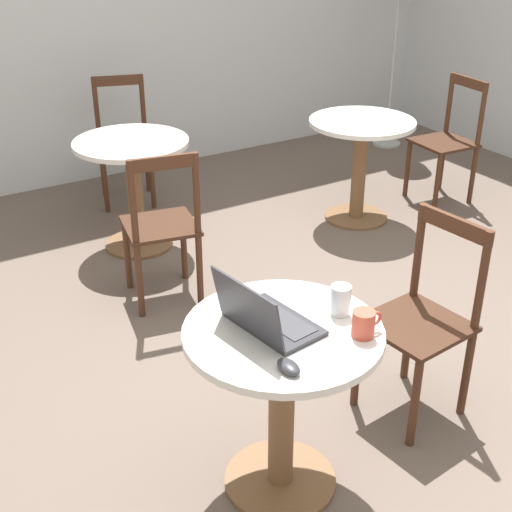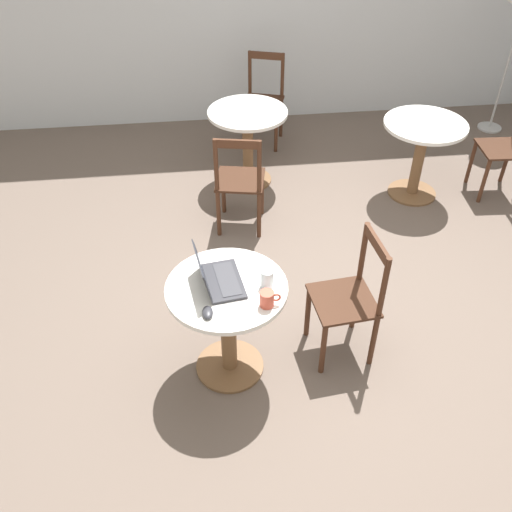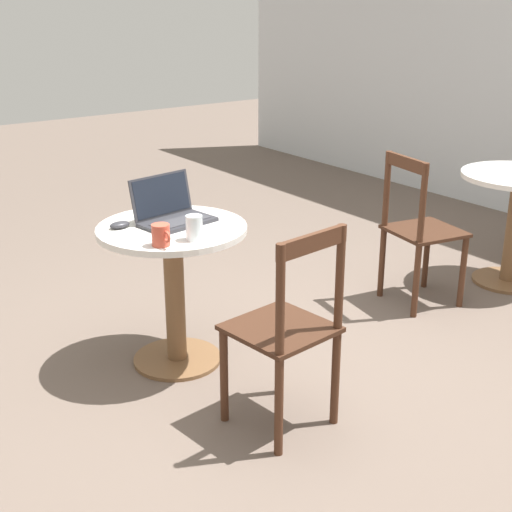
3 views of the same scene
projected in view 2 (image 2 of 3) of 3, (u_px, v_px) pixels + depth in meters
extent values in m
plane|color=#66564C|center=(309.00, 318.00, 4.07)|extent=(16.00, 16.00, 0.00)
cylinder|color=brown|center=(230.00, 366.00, 3.73)|extent=(0.44, 0.44, 0.02)
cylinder|color=brown|center=(228.00, 330.00, 3.51)|extent=(0.10, 0.10, 0.66)
cylinder|color=silver|center=(226.00, 289.00, 3.29)|extent=(0.71, 0.71, 0.03)
cylinder|color=brown|center=(412.00, 192.00, 5.30)|extent=(0.44, 0.44, 0.02)
cylinder|color=brown|center=(418.00, 160.00, 5.08)|extent=(0.10, 0.10, 0.66)
cylinder|color=silver|center=(426.00, 125.00, 4.85)|extent=(0.71, 0.71, 0.03)
cylinder|color=brown|center=(248.00, 179.00, 5.47)|extent=(0.44, 0.44, 0.02)
cylinder|color=brown|center=(248.00, 148.00, 5.25)|extent=(0.10, 0.10, 0.66)
cylinder|color=silver|center=(248.00, 113.00, 5.03)|extent=(0.71, 0.71, 0.03)
cylinder|color=#472819|center=(323.00, 349.00, 3.57)|extent=(0.04, 0.04, 0.43)
cylinder|color=#472819|center=(308.00, 312.00, 3.82)|extent=(0.04, 0.04, 0.43)
cylinder|color=#472819|center=(373.00, 340.00, 3.62)|extent=(0.04, 0.04, 0.43)
cylinder|color=#472819|center=(355.00, 304.00, 3.87)|extent=(0.04, 0.04, 0.43)
cube|color=#3C2215|center=(343.00, 301.00, 3.57)|extent=(0.42, 0.42, 0.02)
cylinder|color=#472819|center=(384.00, 287.00, 3.33)|extent=(0.04, 0.04, 0.44)
cylinder|color=#472819|center=(363.00, 252.00, 3.58)|extent=(0.04, 0.04, 0.44)
cube|color=#472819|center=(377.00, 245.00, 3.33)|extent=(0.06, 0.37, 0.07)
cylinder|color=#472819|center=(484.00, 181.00, 5.06)|extent=(0.04, 0.04, 0.43)
cylinder|color=#472819|center=(471.00, 162.00, 5.32)|extent=(0.04, 0.04, 0.43)
cylinder|color=#472819|center=(506.00, 161.00, 5.33)|extent=(0.04, 0.04, 0.43)
cube|color=#3C2215|center=(502.00, 149.00, 5.05)|extent=(0.41, 0.41, 0.02)
cylinder|color=#472819|center=(223.00, 191.00, 4.94)|extent=(0.04, 0.04, 0.43)
cylinder|color=#472819|center=(262.00, 193.00, 4.92)|extent=(0.04, 0.04, 0.43)
cylinder|color=#472819|center=(219.00, 213.00, 4.68)|extent=(0.04, 0.04, 0.43)
cylinder|color=#472819|center=(259.00, 215.00, 4.66)|extent=(0.04, 0.04, 0.43)
cube|color=#3C2215|center=(240.00, 180.00, 4.66)|extent=(0.45, 0.45, 0.02)
cylinder|color=#472819|center=(216.00, 165.00, 4.39)|extent=(0.04, 0.04, 0.44)
cylinder|color=#472819|center=(259.00, 167.00, 4.37)|extent=(0.04, 0.04, 0.44)
cube|color=#472819|center=(237.00, 144.00, 4.26)|extent=(0.36, 0.09, 0.07)
cylinder|color=#472819|center=(276.00, 132.00, 5.77)|extent=(0.04, 0.04, 0.43)
cylinder|color=#472819|center=(244.00, 129.00, 5.82)|extent=(0.04, 0.04, 0.43)
cylinder|color=#472819|center=(281.00, 117.00, 6.02)|extent=(0.04, 0.04, 0.43)
cylinder|color=#472819|center=(250.00, 115.00, 6.07)|extent=(0.04, 0.04, 0.43)
cube|color=#3C2215|center=(263.00, 103.00, 5.77)|extent=(0.48, 0.48, 0.02)
cylinder|color=#472819|center=(282.00, 75.00, 5.72)|extent=(0.04, 0.04, 0.44)
cylinder|color=#472819|center=(250.00, 73.00, 5.77)|extent=(0.04, 0.04, 0.44)
cube|color=#472819|center=(266.00, 56.00, 5.63)|extent=(0.36, 0.13, 0.07)
cylinder|color=#B7B7B7|center=(489.00, 127.00, 6.29)|extent=(0.25, 0.25, 0.02)
cylinder|color=#B7B7B7|center=(506.00, 68.00, 5.86)|extent=(0.02, 0.02, 1.34)
cube|color=#2D2D33|center=(224.00, 281.00, 3.30)|extent=(0.25, 0.37, 0.02)
cube|color=#38383D|center=(227.00, 279.00, 3.30)|extent=(0.15, 0.30, 0.00)
cube|color=#2D2D33|center=(202.00, 271.00, 3.21)|extent=(0.10, 0.35, 0.20)
cube|color=black|center=(203.00, 270.00, 3.21)|extent=(0.08, 0.32, 0.18)
ellipsoid|color=#2D2D33|center=(208.00, 312.00, 3.09)|extent=(0.06, 0.10, 0.03)
cylinder|color=#C64C38|center=(267.00, 299.00, 3.13)|extent=(0.08, 0.08, 0.10)
torus|color=#C64C38|center=(276.00, 297.00, 3.13)|extent=(0.05, 0.01, 0.05)
cylinder|color=silver|center=(267.00, 278.00, 3.25)|extent=(0.07, 0.07, 0.11)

